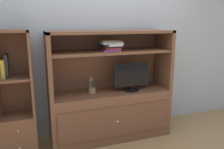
# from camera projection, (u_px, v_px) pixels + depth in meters

# --- Properties ---
(painted_rear_wall) EXTENTS (6.00, 0.10, 2.80)m
(painted_rear_wall) POSITION_uv_depth(u_px,v_px,m) (103.00, 38.00, 3.30)
(painted_rear_wall) COLOR #9EA8B2
(painted_rear_wall) RESTS_ON ground_plane
(media_console) EXTENTS (1.68, 0.53, 1.51)m
(media_console) POSITION_uv_depth(u_px,v_px,m) (111.00, 104.00, 3.19)
(media_console) COLOR brown
(media_console) RESTS_ON ground_plane
(tv_monitor) EXTENTS (0.52, 0.22, 0.39)m
(tv_monitor) POSITION_uv_depth(u_px,v_px,m) (132.00, 76.00, 3.13)
(tv_monitor) COLOR black
(tv_monitor) RESTS_ON media_console
(potted_plant) EXTENTS (0.11, 0.11, 0.23)m
(potted_plant) POSITION_uv_depth(u_px,v_px,m) (92.00, 90.00, 3.06)
(potted_plant) COLOR #8C7251
(potted_plant) RESTS_ON media_console
(magazine_stack) EXTENTS (0.32, 0.34, 0.14)m
(magazine_stack) POSITION_uv_depth(u_px,v_px,m) (111.00, 45.00, 3.00)
(magazine_stack) COLOR purple
(magazine_stack) RESTS_ON media_console
(bookshelf_tall) EXTENTS (0.42, 0.38, 1.54)m
(bookshelf_tall) POSITION_uv_depth(u_px,v_px,m) (18.00, 113.00, 2.79)
(bookshelf_tall) COLOR brown
(bookshelf_tall) RESTS_ON ground_plane
(upright_book_row) EXTENTS (0.11, 0.15, 0.28)m
(upright_book_row) POSITION_uv_depth(u_px,v_px,m) (4.00, 68.00, 2.62)
(upright_book_row) COLOR teal
(upright_book_row) RESTS_ON bookshelf_tall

